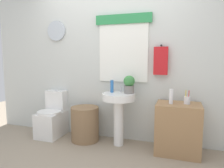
{
  "coord_description": "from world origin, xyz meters",
  "views": [
    {
      "loc": [
        1.0,
        -2.0,
        1.29
      ],
      "look_at": [
        0.08,
        0.8,
        0.92
      ],
      "focal_mm": 33.14,
      "sensor_mm": 36.0,
      "label": 1
    }
  ],
  "objects": [
    {
      "name": "back_wall",
      "position": [
        0.0,
        1.15,
        1.3
      ],
      "size": [
        4.4,
        0.18,
        2.6
      ],
      "color": "silver",
      "rests_on": "ground_plane"
    },
    {
      "name": "soap_bottle",
      "position": [
        0.05,
        0.9,
        0.87
      ],
      "size": [
        0.05,
        0.05,
        0.18
      ],
      "primitive_type": "cylinder",
      "color": "#2D6BB7",
      "rests_on": "pedestal_sink"
    },
    {
      "name": "toothbrush_cup",
      "position": [
        1.11,
        0.87,
        0.74
      ],
      "size": [
        0.08,
        0.08,
        0.18
      ],
      "color": "silver",
      "rests_on": "wooden_cabinet"
    },
    {
      "name": "laundry_hamper",
      "position": [
        -0.38,
        0.85,
        0.27
      ],
      "size": [
        0.43,
        0.43,
        0.53
      ],
      "primitive_type": "cylinder",
      "color": "#846647",
      "rests_on": "ground_plane"
    },
    {
      "name": "lotion_bottle",
      "position": [
        0.9,
        0.81,
        0.79
      ],
      "size": [
        0.05,
        0.05,
        0.2
      ],
      "primitive_type": "cylinder",
      "color": "white",
      "rests_on": "wooden_cabinet"
    },
    {
      "name": "toilet",
      "position": [
        -0.99,
        0.88,
        0.29
      ],
      "size": [
        0.38,
        0.51,
        0.76
      ],
      "color": "white",
      "rests_on": "ground_plane"
    },
    {
      "name": "wooden_cabinet",
      "position": [
        1.0,
        0.85,
        0.34
      ],
      "size": [
        0.58,
        0.44,
        0.69
      ],
      "primitive_type": "cube",
      "color": "#9E754C",
      "rests_on": "ground_plane"
    },
    {
      "name": "pedestal_sink",
      "position": [
        0.17,
        0.85,
        0.58
      ],
      "size": [
        0.48,
        0.48,
        0.78
      ],
      "color": "white",
      "rests_on": "ground_plane"
    },
    {
      "name": "faucet",
      "position": [
        0.17,
        0.97,
        0.83
      ],
      "size": [
        0.03,
        0.03,
        0.1
      ],
      "primitive_type": "cylinder",
      "color": "silver",
      "rests_on": "pedestal_sink"
    },
    {
      "name": "potted_plant",
      "position": [
        0.31,
        0.91,
        0.91
      ],
      "size": [
        0.16,
        0.16,
        0.26
      ],
      "color": "slate",
      "rests_on": "pedestal_sink"
    }
  ]
}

